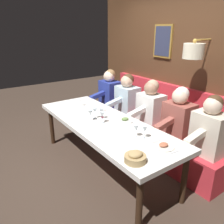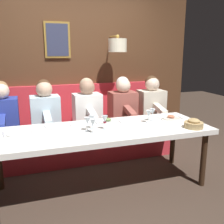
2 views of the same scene
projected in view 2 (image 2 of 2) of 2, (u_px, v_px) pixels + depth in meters
The scene contains 20 objects.
ground_plane at pixel (103, 187), 3.20m from camera, with size 12.00×12.00×0.00m, color #423328.
dining_table at pixel (102, 134), 3.05m from camera, with size 0.90×2.55×0.74m.
banquette_bench at pixel (86, 145), 3.97m from camera, with size 0.52×2.75×0.45m, color red.
back_wall_panel at pixel (77, 67), 4.24m from camera, with size 0.59×3.95×2.90m.
diner_nearest at pixel (151, 103), 4.16m from camera, with size 0.60×0.40×0.79m.
diner_near at pixel (123, 105), 4.01m from camera, with size 0.60×0.40×0.79m.
diner_middle at pixel (87, 107), 3.84m from camera, with size 0.60×0.40×0.79m.
diner_far at pixel (45, 110), 3.65m from camera, with size 0.60×0.40×0.79m.
diner_farthest at pixel (3, 113), 3.48m from camera, with size 0.60×0.40×0.79m.
place_setting_0 at pixel (17, 134), 2.84m from camera, with size 0.24×0.32×0.01m.
place_setting_1 at pixel (171, 118), 3.47m from camera, with size 0.24×0.32×0.05m.
place_setting_2 at pixel (59, 127), 3.08m from camera, with size 0.24×0.31×0.01m.
place_setting_3 at pixel (107, 121), 3.32m from camera, with size 0.24×0.31×0.05m.
wine_glass_0 at pixel (87, 121), 2.92m from camera, with size 0.07×0.07×0.16m.
wine_glass_1 at pixel (93, 123), 2.84m from camera, with size 0.07×0.07×0.16m.
wine_glass_2 at pixel (152, 112), 3.34m from camera, with size 0.07×0.07×0.16m.
wine_glass_3 at pixel (105, 120), 2.98m from camera, with size 0.07×0.07×0.16m.
wine_glass_4 at pixel (149, 114), 3.25m from camera, with size 0.07×0.07×0.16m.
wine_glass_5 at pixel (92, 119), 3.00m from camera, with size 0.07×0.07×0.16m.
bread_bowl at pixel (194, 124), 3.06m from camera, with size 0.22×0.22×0.12m.
Camera 2 is at (-2.79, 0.82, 1.64)m, focal length 41.92 mm.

